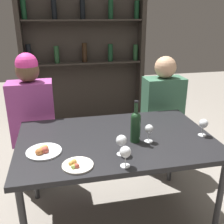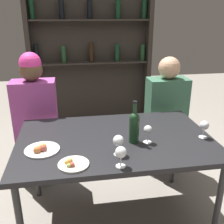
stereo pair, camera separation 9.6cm
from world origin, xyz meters
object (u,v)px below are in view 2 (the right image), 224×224
at_px(wine_bottle, 134,126).
at_px(seated_person_right, 165,120).
at_px(wine_glass_3, 121,153).
at_px(seated_person_left, 37,123).
at_px(food_plate_0, 42,149).
at_px(food_plate_1, 73,164).
at_px(wine_glass_1, 118,141).
at_px(wine_glass_2, 148,130).
at_px(wine_glass_0, 204,126).

bearing_deg(wine_bottle, seated_person_right, 54.93).
height_order(wine_glass_3, seated_person_left, seated_person_left).
relative_size(wine_glass_3, seated_person_right, 0.11).
bearing_deg(food_plate_0, food_plate_1, -46.42).
height_order(wine_bottle, food_plate_1, wine_bottle).
height_order(seated_person_left, seated_person_right, seated_person_left).
relative_size(wine_glass_1, wine_glass_2, 1.05).
relative_size(wine_glass_3, food_plate_0, 0.57).
bearing_deg(wine_glass_2, wine_glass_1, -150.17).
height_order(wine_glass_1, wine_glass_3, wine_glass_1).
bearing_deg(wine_glass_1, seated_person_left, 124.58).
xyz_separation_m(wine_glass_0, wine_glass_3, (-0.67, -0.28, -0.00)).
bearing_deg(food_plate_0, wine_glass_2, 0.55).
xyz_separation_m(wine_glass_1, food_plate_0, (-0.49, 0.13, -0.08)).
distance_m(wine_bottle, wine_glass_3, 0.34).
xyz_separation_m(wine_glass_1, seated_person_left, (-0.62, 0.89, -0.21)).
relative_size(wine_bottle, food_plate_0, 1.31).
distance_m(wine_bottle, wine_glass_0, 0.52).
distance_m(wine_bottle, wine_glass_1, 0.22).
distance_m(wine_glass_2, food_plate_0, 0.73).
height_order(food_plate_1, seated_person_right, seated_person_right).
xyz_separation_m(wine_glass_2, food_plate_1, (-0.53, -0.22, -0.08)).
distance_m(wine_glass_3, food_plate_0, 0.56).
height_order(wine_glass_3, seated_person_right, seated_person_right).
height_order(wine_glass_2, wine_glass_3, wine_glass_3).
xyz_separation_m(food_plate_1, seated_person_right, (0.95, 0.97, -0.17)).
height_order(wine_glass_3, food_plate_0, wine_glass_3).
xyz_separation_m(wine_glass_0, wine_glass_2, (-0.43, -0.01, 0.00)).
height_order(food_plate_0, seated_person_right, seated_person_right).
height_order(wine_glass_1, wine_glass_2, wine_glass_1).
bearing_deg(wine_glass_1, food_plate_1, -164.33).
height_order(wine_bottle, wine_glass_1, wine_bottle).
xyz_separation_m(wine_glass_0, food_plate_0, (-1.15, -0.02, -0.08)).
xyz_separation_m(wine_glass_3, food_plate_1, (-0.28, 0.06, -0.08)).
height_order(wine_bottle, seated_person_left, seated_person_left).
distance_m(wine_bottle, seated_person_right, 0.94).
distance_m(wine_glass_3, seated_person_right, 1.26).
height_order(wine_glass_1, seated_person_right, seated_person_right).
bearing_deg(wine_glass_3, food_plate_0, 150.96).
height_order(food_plate_0, food_plate_1, food_plate_0).
relative_size(wine_bottle, seated_person_left, 0.24).
distance_m(wine_glass_0, seated_person_right, 0.79).
bearing_deg(seated_person_left, wine_bottle, -44.09).
bearing_deg(food_plate_1, wine_glass_0, 13.39).
relative_size(wine_glass_0, wine_glass_2, 1.01).
relative_size(wine_bottle, food_plate_1, 1.61).
distance_m(wine_bottle, seated_person_left, 1.08).
xyz_separation_m(wine_glass_0, seated_person_right, (-0.00, 0.75, -0.26)).
xyz_separation_m(wine_glass_1, seated_person_right, (0.66, 0.89, -0.26)).
bearing_deg(seated_person_left, food_plate_1, -71.73).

